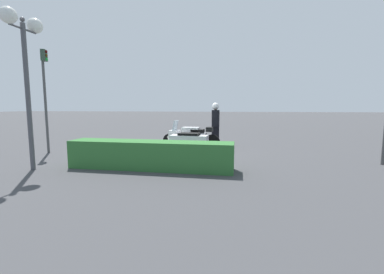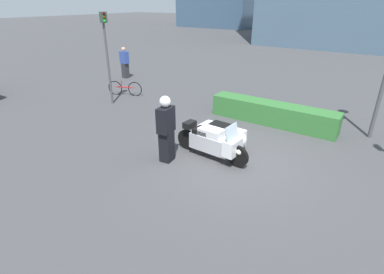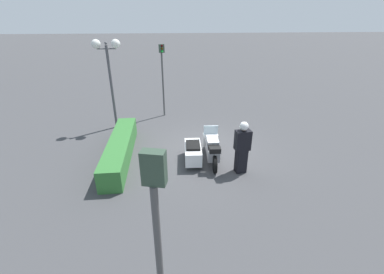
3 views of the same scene
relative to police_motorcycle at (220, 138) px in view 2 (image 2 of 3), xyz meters
name	(u,v)px [view 2 (image 2 of 3)]	position (x,y,z in m)	size (l,w,h in m)	color
ground_plane	(233,161)	(0.59, -0.23, -0.46)	(160.00, 160.00, 0.00)	#424244
police_motorcycle	(220,138)	(0.00, 0.00, 0.00)	(2.36, 1.41, 1.14)	black
officer_rider	(166,128)	(-0.97, -1.23, 0.53)	(0.38, 0.55, 1.87)	black
hedge_bush_curbside	(272,113)	(0.42, 3.08, -0.07)	(4.52, 0.77, 0.76)	#337033
traffic_light_far	(106,46)	(-6.11, 1.38, 1.95)	(0.22, 0.29, 3.69)	#4C4C4C
pedestrian_bystander	(125,63)	(-9.09, 5.05, 0.41)	(0.51, 0.34, 1.72)	#2D2D33
bicycle_parked	(125,88)	(-6.57, 2.58, -0.13)	(1.55, 0.68, 0.72)	black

